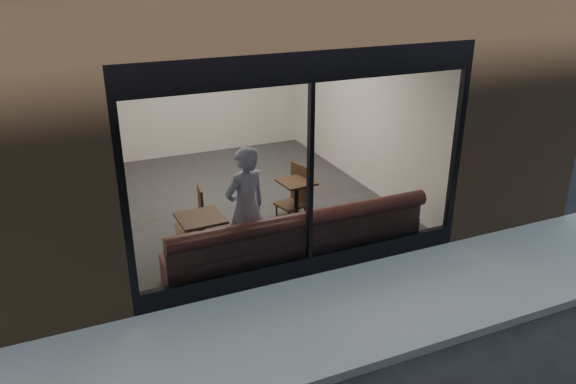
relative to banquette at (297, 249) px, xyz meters
name	(u,v)px	position (x,y,z in m)	size (l,w,h in m)	color
ground	(386,360)	(0.00, -2.45, -0.23)	(120.00, 120.00, 0.00)	black
sidewalk_near	(344,313)	(0.00, -1.45, -0.22)	(40.00, 2.00, 0.01)	gray
kerb_near	(389,358)	(0.00, -2.50, -0.17)	(40.00, 0.10, 0.12)	gray
host_building_pier_left	(10,102)	(-3.75, 5.55, 1.38)	(2.50, 12.00, 3.20)	brown
host_building_pier_right	(342,73)	(3.75, 5.55, 1.38)	(2.50, 12.00, 3.20)	brown
host_building_backfill	(165,64)	(0.00, 8.55, 1.38)	(5.00, 6.00, 3.20)	brown
cafe_floor	(241,199)	(0.00, 2.55, -0.21)	(6.00, 6.00, 0.00)	#2D2D30
cafe_ceiling	(235,26)	(0.00, 2.55, 2.97)	(6.00, 6.00, 0.00)	white
cafe_wall_back	(194,85)	(0.00, 5.54, 1.37)	(5.00, 5.00, 0.00)	silver
cafe_wall_left	(93,134)	(-2.49, 2.55, 1.37)	(6.00, 6.00, 0.00)	silver
cafe_wall_right	(359,104)	(2.49, 2.55, 1.37)	(6.00, 6.00, 0.00)	silver
storefront_kick	(309,265)	(0.00, -0.40, -0.08)	(5.00, 0.10, 0.30)	black
storefront_header	(312,66)	(0.00, -0.40, 2.77)	(5.00, 0.10, 0.40)	black
storefront_mullion	(310,175)	(0.00, -0.40, 1.32)	(0.06, 0.10, 2.50)	black
storefront_glass	(311,176)	(0.00, -0.43, 1.33)	(4.80, 4.80, 0.00)	white
banquette	(297,249)	(0.00, 0.00, 0.00)	(4.00, 0.55, 0.45)	#3B1715
person	(246,209)	(-0.72, 0.20, 0.71)	(0.68, 0.45, 1.87)	#8D99BD
cafe_table_left	(200,218)	(-1.30, 0.55, 0.52)	(0.65, 0.65, 0.04)	black
cafe_table_right	(296,182)	(0.57, 1.28, 0.52)	(0.55, 0.55, 0.04)	black
cafe_chair_left	(190,229)	(-1.30, 1.26, 0.01)	(0.47, 0.47, 0.04)	black
cafe_chair_right	(291,205)	(0.56, 1.49, 0.01)	(0.44, 0.44, 0.04)	black
wall_poster	(104,156)	(-2.45, 1.53, 1.32)	(0.02, 0.56, 0.75)	white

